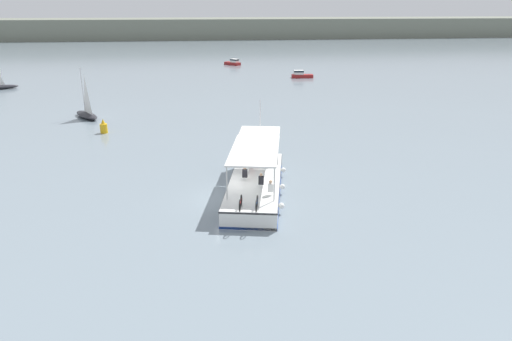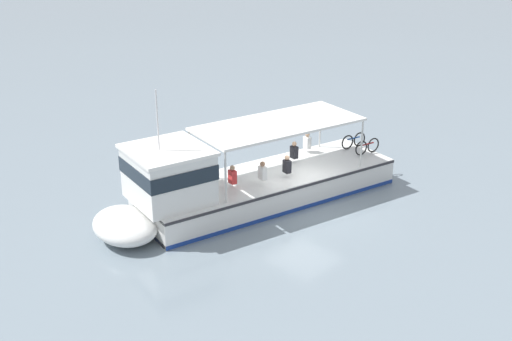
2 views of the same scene
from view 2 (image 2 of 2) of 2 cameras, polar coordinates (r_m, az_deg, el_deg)
name	(u,v)px [view 2 (image 2 of 2)]	position (r m, az deg, el deg)	size (l,w,h in m)	color
ground_plane	(305,205)	(25.80, 4.42, -3.08)	(400.00, 400.00, 0.00)	gray
ferry_main	(234,185)	(25.02, -1.95, -1.30)	(5.61, 13.06, 5.32)	white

